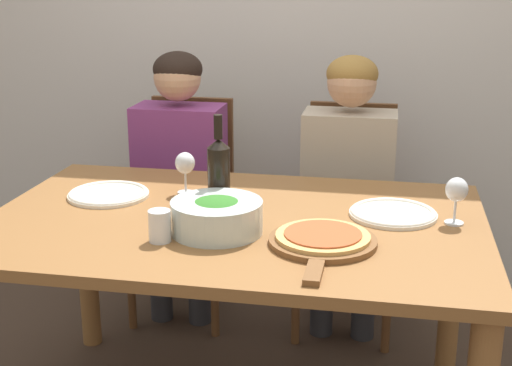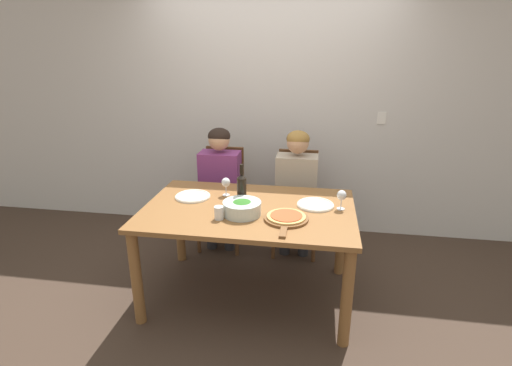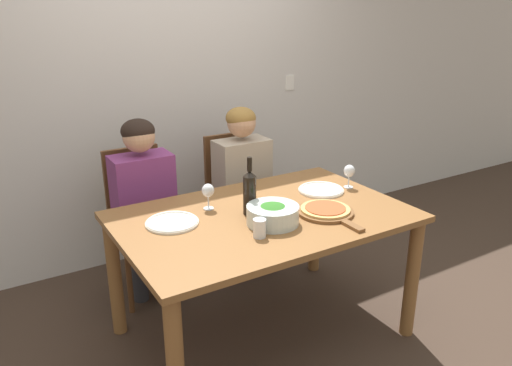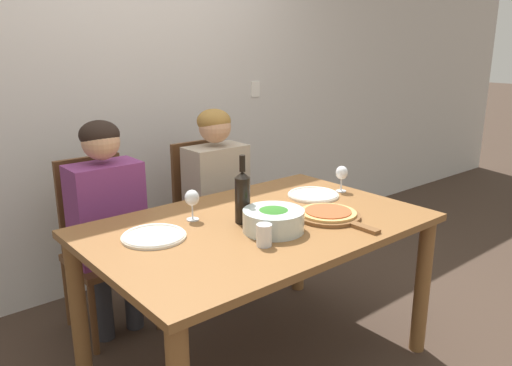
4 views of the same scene
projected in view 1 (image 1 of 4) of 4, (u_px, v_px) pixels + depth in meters
The scene contains 14 objects.
back_wall at pixel (296, 11), 3.40m from camera, with size 10.00×0.06×2.70m.
dining_table at pixel (235, 250), 2.32m from camera, with size 1.59×1.03×0.78m.
chair_left at pixel (188, 203), 3.27m from camera, with size 0.42×0.42×0.98m.
chair_right at pixel (348, 212), 3.14m from camera, with size 0.42×0.42×0.98m.
person_woman at pixel (179, 164), 3.10m from camera, with size 0.47×0.51×1.21m.
person_man at pixel (348, 173), 2.96m from camera, with size 0.47×0.51×1.21m.
wine_bottle at pixel (219, 174), 2.30m from camera, with size 0.07×0.07×0.33m.
broccoli_bowl at pixel (217, 216), 2.15m from camera, with size 0.28×0.28×0.11m.
dinner_plate_left at pixel (109, 194), 2.50m from camera, with size 0.28×0.28×0.02m.
dinner_plate_right at pixel (393, 213), 2.30m from camera, with size 0.28×0.28×0.02m.
pizza_on_board at pixel (322, 240), 2.06m from camera, with size 0.32×0.46×0.04m.
wine_glass_left at pixel (185, 165), 2.50m from camera, with size 0.07×0.07×0.15m.
wine_glass_right at pixel (457, 192), 2.20m from camera, with size 0.07×0.07×0.15m.
water_tumbler at pixel (160, 226), 2.08m from camera, with size 0.07×0.07×0.10m.
Camera 1 is at (0.48, -2.10, 1.55)m, focal length 50.00 mm.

